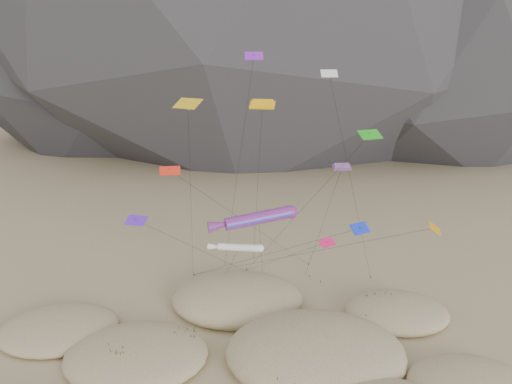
% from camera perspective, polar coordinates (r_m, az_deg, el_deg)
% --- Properties ---
extents(dunes, '(49.21, 37.09, 4.15)m').
position_cam_1_polar(dunes, '(46.69, -0.58, -19.37)').
color(dunes, '#CCB789').
rests_on(dunes, ground).
extents(dune_grass, '(41.19, 26.90, 1.46)m').
position_cam_1_polar(dune_grass, '(46.45, 0.33, -19.44)').
color(dune_grass, black).
rests_on(dune_grass, ground).
extents(kite_stakes, '(22.51, 5.87, 0.30)m').
position_cam_1_polar(kite_stakes, '(65.10, 2.41, -9.10)').
color(kite_stakes, '#3F2D1E').
rests_on(kite_stakes, ground).
extents(rainbow_tube_kite, '(8.93, 15.07, 12.97)m').
position_cam_1_polar(rainbow_tube_kite, '(48.39, -0.02, -3.05)').
color(rainbow_tube_kite, red).
rests_on(rainbow_tube_kite, ground).
extents(white_tube_kite, '(5.55, 12.40, 9.73)m').
position_cam_1_polar(white_tube_kite, '(48.94, -2.21, -6.35)').
color(white_tube_kite, white).
rests_on(white_tube_kite, ground).
extents(orange_parafoil, '(2.50, 17.31, 23.32)m').
position_cam_1_polar(orange_parafoil, '(47.06, 0.70, 9.63)').
color(orange_parafoil, '#E4A20C').
rests_on(orange_parafoil, ground).
extents(multi_parafoil, '(3.34, 8.65, 16.43)m').
position_cam_1_polar(multi_parafoil, '(52.50, 9.74, 2.64)').
color(multi_parafoil, red).
rests_on(multi_parafoil, ground).
extents(delta_kites, '(29.53, 21.80, 27.51)m').
position_cam_1_polar(delta_kites, '(46.45, 2.92, 2.76)').
color(delta_kites, '#5821C1').
rests_on(delta_kites, ground).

